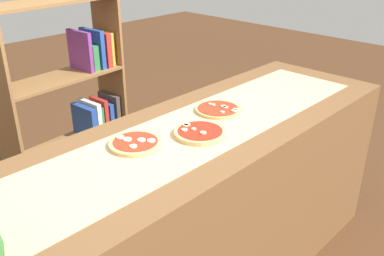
{
  "coord_description": "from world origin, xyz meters",
  "views": [
    {
      "loc": [
        -1.24,
        -1.19,
        1.77
      ],
      "look_at": [
        0.0,
        0.0,
        0.96
      ],
      "focal_mm": 39.63,
      "sensor_mm": 36.0,
      "label": 1
    }
  ],
  "objects": [
    {
      "name": "pizza_mozzarella_0",
      "position": [
        -0.26,
        0.08,
        0.95
      ],
      "size": [
        0.23,
        0.23,
        0.03
      ],
      "color": "#DBB26B",
      "rests_on": "parchment_paper"
    },
    {
      "name": "pizza_mushroom_1",
      "position": [
        -0.0,
        -0.05,
        0.95
      ],
      "size": [
        0.23,
        0.23,
        0.03
      ],
      "color": "#DBB26B",
      "rests_on": "parchment_paper"
    },
    {
      "name": "pizza_mushroom_2",
      "position": [
        0.26,
        0.07,
        0.95
      ],
      "size": [
        0.23,
        0.23,
        0.02
      ],
      "color": "tan",
      "rests_on": "parchment_paper"
    },
    {
      "name": "parchment_paper",
      "position": [
        0.0,
        0.0,
        0.94
      ],
      "size": [
        2.15,
        0.46,
        0.0
      ],
      "primitive_type": "cube",
      "color": "tan",
      "rests_on": "counter"
    },
    {
      "name": "bookshelf",
      "position": [
        0.12,
        1.14,
        0.64
      ],
      "size": [
        0.84,
        0.34,
        1.4
      ],
      "color": "brown",
      "rests_on": "ground_plane"
    },
    {
      "name": "counter",
      "position": [
        0.0,
        0.0,
        0.47
      ],
      "size": [
        2.44,
        0.73,
        0.94
      ],
      "primitive_type": "cube",
      "color": "brown",
      "rests_on": "ground_plane"
    }
  ]
}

